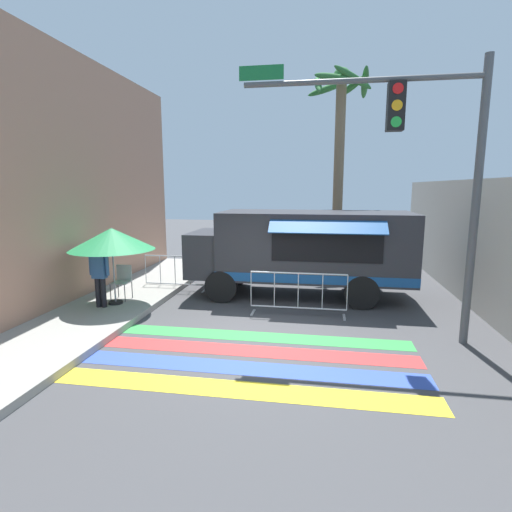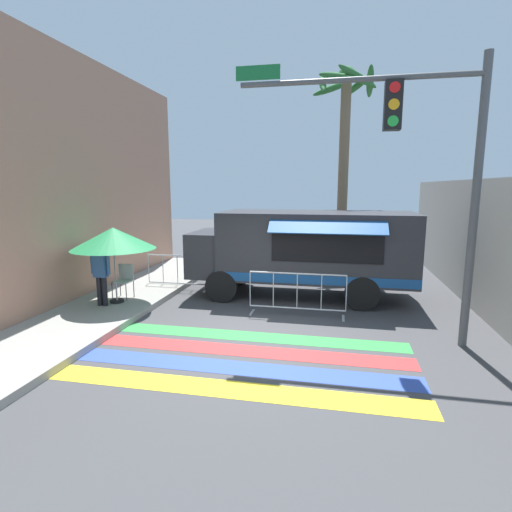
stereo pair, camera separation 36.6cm
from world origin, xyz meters
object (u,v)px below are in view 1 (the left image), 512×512
Objects in this scene: food_truck at (298,247)px; palm_tree at (339,135)px; folding_chair at (122,279)px; barricade_side at (175,273)px; traffic_signal_pole at (426,151)px; patio_umbrella at (112,239)px; vendor_person at (99,272)px; barricade_front at (298,294)px.

palm_tree is at bearing 71.14° from food_truck.
folding_chair is at bearing -160.51° from food_truck.
palm_tree is at bearing 34.79° from barricade_side.
folding_chair is (-7.23, 1.42, -3.14)m from traffic_signal_pole.
food_truck is at bearing 24.66° from patio_umbrella.
barricade_front is (4.93, 0.61, -0.50)m from vendor_person.
traffic_signal_pole reaches higher than folding_chair.
palm_tree is (5.80, 5.10, 4.24)m from folding_chair.
patio_umbrella is 0.89m from vendor_person.
vendor_person is at bearing 175.31° from traffic_signal_pole.
food_truck is 5.07m from palm_tree.
folding_chair is at bearing 86.59° from vendor_person.
palm_tree is (1.18, 3.46, 3.51)m from food_truck.
folding_chair is 0.38× the size of barricade_front.
folding_chair is at bearing 177.57° from barricade_front.
vendor_person is at bearing -135.29° from palm_tree.
vendor_person is (-4.79, -2.45, -0.39)m from food_truck.
barricade_side is at bearing 62.47° from folding_chair.
folding_chair is at bearing -138.71° from palm_tree.
barricade_front is (4.76, -0.20, -0.16)m from folding_chair.
barricade_side is (1.02, 2.47, -0.52)m from vendor_person.
palm_tree is (5.77, 5.57, 3.10)m from patio_umbrella.
barricade_front and barricade_side have the same top height.
vendor_person is 9.26m from palm_tree.
traffic_signal_pole is 2.86× the size of barricade_side.
folding_chair is (-0.03, 0.47, -1.14)m from patio_umbrella.
traffic_signal_pole reaches higher than barricade_side.
food_truck is 3.87m from barricade_side.
traffic_signal_pole is 7.82m from barricade_side.
patio_umbrella is 0.89× the size of barricade_front.
palm_tree reaches higher than folding_chair.
food_truck is 1.13× the size of traffic_signal_pole.
traffic_signal_pole is 2.60× the size of patio_umbrella.
folding_chair is 0.90m from vendor_person.
barricade_front is 4.32m from barricade_side.
food_truck is 2.63× the size of barricade_front.
traffic_signal_pole is 6.76m from palm_tree.
barricade_side is (-3.76, 0.03, -0.91)m from food_truck.
traffic_signal_pole reaches higher than barricade_front.
vendor_person is (-7.40, 0.61, -2.79)m from traffic_signal_pole.
food_truck reaches higher than vendor_person.
vendor_person is at bearing -152.91° from food_truck.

